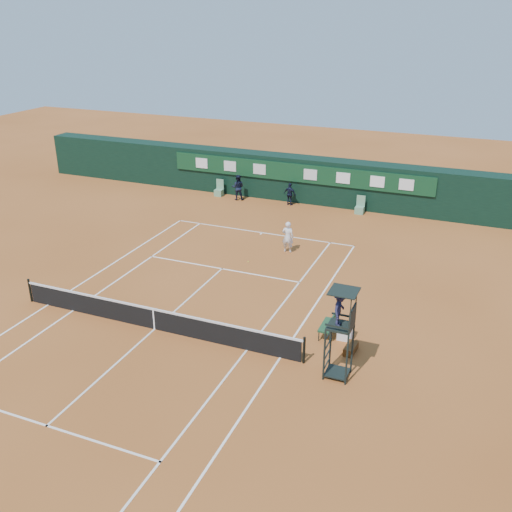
% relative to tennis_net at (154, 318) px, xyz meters
% --- Properties ---
extents(ground, '(90.00, 90.00, 0.00)m').
position_rel_tennis_net_xyz_m(ground, '(0.00, 0.00, -0.51)').
color(ground, '#A65927').
rests_on(ground, ground).
extents(court_lines, '(11.05, 23.85, 0.01)m').
position_rel_tennis_net_xyz_m(court_lines, '(0.00, 0.00, -0.50)').
color(court_lines, silver).
rests_on(court_lines, ground).
extents(tennis_net, '(12.90, 0.10, 1.10)m').
position_rel_tennis_net_xyz_m(tennis_net, '(0.00, 0.00, 0.00)').
color(tennis_net, black).
rests_on(tennis_net, ground).
extents(back_wall, '(40.00, 1.65, 3.00)m').
position_rel_tennis_net_xyz_m(back_wall, '(0.00, 18.74, 1.00)').
color(back_wall, black).
rests_on(back_wall, ground).
extents(linesman_chair_left, '(0.55, 0.50, 1.15)m').
position_rel_tennis_net_xyz_m(linesman_chair_left, '(-5.50, 17.48, -0.19)').
color(linesman_chair_left, '#62966E').
rests_on(linesman_chair_left, ground).
extents(linesman_chair_right, '(0.55, 0.50, 1.15)m').
position_rel_tennis_net_xyz_m(linesman_chair_right, '(4.50, 17.48, -0.19)').
color(linesman_chair_right, '#639771').
rests_on(linesman_chair_right, ground).
extents(umpire_chair, '(0.96, 0.95, 3.42)m').
position_rel_tennis_net_xyz_m(umpire_chair, '(7.74, -0.32, 1.95)').
color(umpire_chair, black).
rests_on(umpire_chair, ground).
extents(player_bench, '(0.56, 1.20, 1.10)m').
position_rel_tennis_net_xyz_m(player_bench, '(6.81, 2.23, 0.09)').
color(player_bench, '#1A4326').
rests_on(player_bench, ground).
extents(tennis_bag, '(0.43, 0.86, 0.31)m').
position_rel_tennis_net_xyz_m(tennis_bag, '(7.84, 1.37, -0.35)').
color(tennis_bag, black).
rests_on(tennis_bag, ground).
extents(cooler, '(0.57, 0.57, 0.65)m').
position_rel_tennis_net_xyz_m(cooler, '(7.39, 2.27, -0.18)').
color(cooler, white).
rests_on(cooler, ground).
extents(tennis_ball, '(0.07, 0.07, 0.07)m').
position_rel_tennis_net_xyz_m(tennis_ball, '(0.91, 7.66, -0.48)').
color(tennis_ball, gold).
rests_on(tennis_ball, ground).
extents(player, '(0.65, 0.44, 1.73)m').
position_rel_tennis_net_xyz_m(player, '(2.33, 9.74, 0.35)').
color(player, silver).
rests_on(player, ground).
extents(ball_kid_left, '(1.00, 0.87, 1.76)m').
position_rel_tennis_net_xyz_m(ball_kid_left, '(-3.90, 17.15, 0.37)').
color(ball_kid_left, black).
rests_on(ball_kid_left, ground).
extents(ball_kid_right, '(0.94, 0.54, 1.51)m').
position_rel_tennis_net_xyz_m(ball_kid_right, '(-0.21, 17.40, 0.25)').
color(ball_kid_right, black).
rests_on(ball_kid_right, ground).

